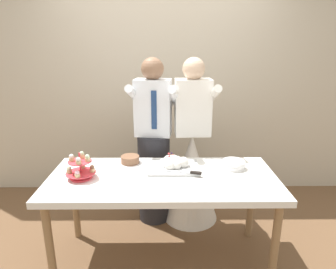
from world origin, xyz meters
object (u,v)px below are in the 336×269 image
object	(u,v)px
dessert_table	(163,185)
cupcake_stand	(80,168)
person_bride	(191,166)
main_cake_tray	(174,164)
person_groom	(154,151)
plate_stack	(234,164)
round_cake	(130,160)

from	to	relation	value
dessert_table	cupcake_stand	world-z (taller)	cupcake_stand
cupcake_stand	person_bride	distance (m)	1.17
cupcake_stand	main_cake_tray	world-z (taller)	cupcake_stand
dessert_table	main_cake_tray	distance (m)	0.21
cupcake_stand	main_cake_tray	size ratio (longest dim) A/B	0.53
cupcake_stand	person_groom	bearing A→B (deg)	50.92
dessert_table	plate_stack	distance (m)	0.62
dessert_table	plate_stack	world-z (taller)	plate_stack
round_cake	plate_stack	bearing A→B (deg)	-6.20
cupcake_stand	person_bride	world-z (taller)	person_bride
person_bride	plate_stack	bearing A→B (deg)	-57.66
dessert_table	person_groom	xyz separation A→B (m)	(-0.09, 0.64, 0.05)
dessert_table	cupcake_stand	size ratio (longest dim) A/B	7.83
cupcake_stand	plate_stack	size ratio (longest dim) A/B	1.19
person_groom	person_bride	distance (m)	0.41
cupcake_stand	round_cake	size ratio (longest dim) A/B	0.96
person_groom	main_cake_tray	bearing A→B (deg)	-69.66
main_cake_tray	person_groom	size ratio (longest dim) A/B	0.26
cupcake_stand	person_bride	xyz separation A→B (m)	(0.92, 0.67, -0.28)
main_cake_tray	plate_stack	world-z (taller)	main_cake_tray
round_cake	person_bride	bearing A→B (deg)	34.52
dessert_table	main_cake_tray	bearing A→B (deg)	58.47
cupcake_stand	main_cake_tray	distance (m)	0.74
dessert_table	person_bride	distance (m)	0.72
person_groom	person_bride	size ratio (longest dim) A/B	1.00
main_cake_tray	plate_stack	distance (m)	0.50
cupcake_stand	round_cake	xyz separation A→B (m)	(0.35, 0.28, -0.05)
dessert_table	cupcake_stand	xyz separation A→B (m)	(-0.63, -0.02, 0.16)
person_groom	dessert_table	bearing A→B (deg)	-81.61
dessert_table	person_bride	world-z (taller)	person_bride
round_cake	person_groom	xyz separation A→B (m)	(0.19, 0.38, -0.06)
dessert_table	plate_stack	xyz separation A→B (m)	(0.59, 0.16, 0.11)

